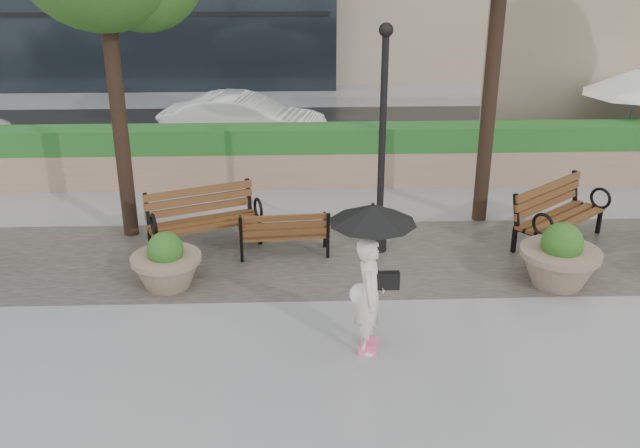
{
  "coord_description": "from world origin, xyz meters",
  "views": [
    {
      "loc": [
        -0.5,
        -8.46,
        5.43
      ],
      "look_at": [
        -0.13,
        1.93,
        1.1
      ],
      "focal_mm": 40.0,
      "sensor_mm": 36.0,
      "label": 1
    }
  ],
  "objects_px": {
    "bench_1": "(205,231)",
    "planter_right": "(559,261)",
    "car_right": "(245,122)",
    "bench_3": "(558,226)",
    "bench_2": "(284,242)",
    "pedestrian": "(371,264)",
    "lamppost": "(382,157)",
    "planter_left": "(167,266)"
  },
  "relations": [
    {
      "from": "bench_1",
      "to": "planter_right",
      "type": "height_order",
      "value": "planter_right"
    },
    {
      "from": "car_right",
      "to": "bench_3",
      "type": "bearing_deg",
      "value": -126.87
    },
    {
      "from": "bench_2",
      "to": "planter_right",
      "type": "distance_m",
      "value": 4.68
    },
    {
      "from": "bench_1",
      "to": "pedestrian",
      "type": "xyz_separation_m",
      "value": [
        2.65,
        -3.49,
        0.98
      ]
    },
    {
      "from": "bench_3",
      "to": "car_right",
      "type": "relative_size",
      "value": 0.48
    },
    {
      "from": "car_right",
      "to": "lamppost",
      "type": "bearing_deg",
      "value": -147.84
    },
    {
      "from": "planter_left",
      "to": "bench_3",
      "type": "bearing_deg",
      "value": 12.21
    },
    {
      "from": "bench_1",
      "to": "planter_right",
      "type": "xyz_separation_m",
      "value": [
        5.94,
        -1.7,
        0.1
      ]
    },
    {
      "from": "bench_2",
      "to": "planter_right",
      "type": "height_order",
      "value": "planter_right"
    },
    {
      "from": "planter_right",
      "to": "lamppost",
      "type": "xyz_separation_m",
      "value": [
        -2.78,
        1.44,
        1.35
      ]
    },
    {
      "from": "bench_3",
      "to": "lamppost",
      "type": "relative_size",
      "value": 0.52
    },
    {
      "from": "bench_1",
      "to": "bench_3",
      "type": "bearing_deg",
      "value": -22.34
    },
    {
      "from": "bench_2",
      "to": "pedestrian",
      "type": "relative_size",
      "value": 0.77
    },
    {
      "from": "bench_3",
      "to": "planter_right",
      "type": "relative_size",
      "value": 1.62
    },
    {
      "from": "bench_3",
      "to": "bench_2",
      "type": "bearing_deg",
      "value": 144.69
    },
    {
      "from": "bench_2",
      "to": "car_right",
      "type": "xyz_separation_m",
      "value": [
        -1.1,
        6.74,
        0.46
      ]
    },
    {
      "from": "bench_3",
      "to": "planter_left",
      "type": "xyz_separation_m",
      "value": [
        -6.95,
        -1.5,
        0.04
      ]
    },
    {
      "from": "pedestrian",
      "to": "bench_1",
      "type": "bearing_deg",
      "value": 49.24
    },
    {
      "from": "planter_left",
      "to": "planter_right",
      "type": "xyz_separation_m",
      "value": [
        6.38,
        -0.16,
        0.05
      ]
    },
    {
      "from": "bench_3",
      "to": "pedestrian",
      "type": "xyz_separation_m",
      "value": [
        -3.86,
        -3.46,
        0.97
      ]
    },
    {
      "from": "pedestrian",
      "to": "planter_right",
      "type": "bearing_deg",
      "value": -49.34
    },
    {
      "from": "bench_2",
      "to": "planter_right",
      "type": "relative_size",
      "value": 1.27
    },
    {
      "from": "lamppost",
      "to": "bench_2",
      "type": "bearing_deg",
      "value": -175.78
    },
    {
      "from": "planter_left",
      "to": "pedestrian",
      "type": "relative_size",
      "value": 0.53
    },
    {
      "from": "bench_1",
      "to": "bench_2",
      "type": "distance_m",
      "value": 1.5
    },
    {
      "from": "bench_2",
      "to": "car_right",
      "type": "bearing_deg",
      "value": -85.48
    },
    {
      "from": "car_right",
      "to": "bench_2",
      "type": "bearing_deg",
      "value": -161.6
    },
    {
      "from": "planter_right",
      "to": "bench_1",
      "type": "bearing_deg",
      "value": 164.02
    },
    {
      "from": "bench_2",
      "to": "car_right",
      "type": "distance_m",
      "value": 6.84
    },
    {
      "from": "planter_left",
      "to": "pedestrian",
      "type": "xyz_separation_m",
      "value": [
        3.09,
        -1.96,
        0.93
      ]
    },
    {
      "from": "bench_2",
      "to": "planter_right",
      "type": "bearing_deg",
      "value": 158.98
    },
    {
      "from": "bench_2",
      "to": "planter_left",
      "type": "bearing_deg",
      "value": 26.5
    },
    {
      "from": "planter_right",
      "to": "pedestrian",
      "type": "height_order",
      "value": "pedestrian"
    },
    {
      "from": "pedestrian",
      "to": "planter_left",
      "type": "bearing_deg",
      "value": 69.73
    },
    {
      "from": "bench_1",
      "to": "lamppost",
      "type": "xyz_separation_m",
      "value": [
        3.16,
        -0.26,
        1.45
      ]
    },
    {
      "from": "bench_3",
      "to": "pedestrian",
      "type": "relative_size",
      "value": 0.98
    },
    {
      "from": "planter_left",
      "to": "lamppost",
      "type": "xyz_separation_m",
      "value": [
        3.6,
        1.27,
        1.4
      ]
    },
    {
      "from": "planter_left",
      "to": "planter_right",
      "type": "height_order",
      "value": "planter_right"
    },
    {
      "from": "bench_2",
      "to": "bench_3",
      "type": "distance_m",
      "value": 5.08
    },
    {
      "from": "bench_3",
      "to": "planter_left",
      "type": "height_order",
      "value": "bench_3"
    },
    {
      "from": "bench_2",
      "to": "car_right",
      "type": "height_order",
      "value": "car_right"
    },
    {
      "from": "planter_right",
      "to": "car_right",
      "type": "bearing_deg",
      "value": 124.81
    }
  ]
}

